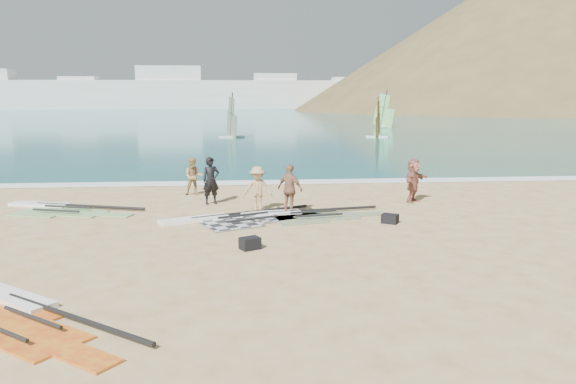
{
  "coord_description": "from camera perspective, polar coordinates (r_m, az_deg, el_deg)",
  "views": [
    {
      "loc": [
        -0.66,
        -14.76,
        4.31
      ],
      "look_at": [
        0.99,
        4.0,
        1.0
      ],
      "focal_mm": 35.0,
      "sensor_mm": 36.0,
      "label": 1
    }
  ],
  "objects": [
    {
      "name": "surf_line",
      "position": [
        27.41,
        -3.58,
        0.9
      ],
      "size": [
        300.0,
        1.2,
        0.04
      ],
      "primitive_type": "cube",
      "color": "white",
      "rests_on": "ground"
    },
    {
      "name": "gear_bag_far",
      "position": [
        19.2,
        10.32,
        -2.69
      ],
      "size": [
        0.64,
        0.59,
        0.32
      ],
      "primitive_type": "cube",
      "rotation": [
        0.0,
        0.0,
        -0.57
      ],
      "color": "black",
      "rests_on": "ground"
    },
    {
      "name": "far_town",
      "position": [
        165.45,
        -10.39,
        9.86
      ],
      "size": [
        160.0,
        8.0,
        12.0
      ],
      "color": "white",
      "rests_on": "ground"
    },
    {
      "name": "beachgoer_right",
      "position": [
        23.02,
        12.63,
        1.16
      ],
      "size": [
        1.49,
        1.55,
        1.76
      ],
      "primitive_type": "imported",
      "rotation": [
        0.0,
        0.0,
        0.82
      ],
      "color": "#A55E4F",
      "rests_on": "ground"
    },
    {
      "name": "rig_red",
      "position": [
        12.27,
        -25.37,
        -11.35
      ],
      "size": [
        4.43,
        4.35,
        0.2
      ],
      "rotation": [
        0.0,
        0.0,
        -0.67
      ],
      "color": "red",
      "rests_on": "ground"
    },
    {
      "name": "rig_grey",
      "position": [
        19.42,
        -5.87,
        -2.76
      ],
      "size": [
        5.7,
        3.64,
        0.2
      ],
      "rotation": [
        0.0,
        0.0,
        0.43
      ],
      "color": "#252527",
      "rests_on": "ground"
    },
    {
      "name": "windsurfer_left",
      "position": [
        55.84,
        -5.74,
        6.82
      ],
      "size": [
        2.55,
        2.84,
        4.49
      ],
      "rotation": [
        0.0,
        0.0,
        0.36
      ],
      "color": "white",
      "rests_on": "ground"
    },
    {
      "name": "ground",
      "position": [
        15.39,
        -2.39,
        -6.3
      ],
      "size": [
        300.0,
        300.0,
        0.0
      ],
      "primitive_type": "plane",
      "color": "#D7B37D",
      "rests_on": "ground"
    },
    {
      "name": "beachgoer_mid",
      "position": [
        20.72,
        -3.1,
        0.31
      ],
      "size": [
        1.15,
        0.75,
        1.68
      ],
      "primitive_type": "imported",
      "rotation": [
        0.0,
        0.0,
        -0.12
      ],
      "color": "tan",
      "rests_on": "ground"
    },
    {
      "name": "sea",
      "position": [
        146.83,
        -4.8,
        8.24
      ],
      "size": [
        300.0,
        240.0,
        0.06
      ],
      "primitive_type": "cube",
      "color": "#0C4955",
      "rests_on": "ground"
    },
    {
      "name": "headland_main",
      "position": [
        168.26,
        25.83,
        7.51
      ],
      "size": [
        143.0,
        143.0,
        45.0
      ],
      "primitive_type": "cone",
      "color": "brown",
      "rests_on": "ground"
    },
    {
      "name": "windsurfer_centre",
      "position": [
        56.74,
        9.11,
        6.71
      ],
      "size": [
        2.3,
        2.52,
        4.07
      ],
      "rotation": [
        0.0,
        0.0,
        -0.42
      ],
      "color": "white",
      "rests_on": "ground"
    },
    {
      "name": "rig_green",
      "position": [
        22.75,
        -22.34,
        -1.58
      ],
      "size": [
        5.45,
        3.11,
        0.2
      ],
      "rotation": [
        0.0,
        0.0,
        -0.31
      ],
      "color": "#48AE1A",
      "rests_on": "ground"
    },
    {
      "name": "rig_orange",
      "position": [
        19.98,
        1.38,
        -2.35
      ],
      "size": [
        5.21,
        2.48,
        0.2
      ],
      "rotation": [
        0.0,
        0.0,
        0.18
      ],
      "color": "#FFA224",
      "rests_on": "ground"
    },
    {
      "name": "gear_bag_near",
      "position": [
        15.82,
        -3.89,
        -5.22
      ],
      "size": [
        0.65,
        0.59,
        0.34
      ],
      "primitive_type": "cube",
      "rotation": [
        0.0,
        0.0,
        0.48
      ],
      "color": "black",
      "rests_on": "ground"
    },
    {
      "name": "beachgoer_back",
      "position": [
        20.22,
        0.21,
        0.28
      ],
      "size": [
        1.09,
        1.04,
        1.82
      ],
      "primitive_type": "imported",
      "rotation": [
        0.0,
        0.0,
        2.41
      ],
      "color": "#9A684E",
      "rests_on": "ground"
    },
    {
      "name": "windsurfer_right",
      "position": [
        73.22,
        9.7,
        7.51
      ],
      "size": [
        2.45,
        2.41,
        4.79
      ],
      "rotation": [
        0.0,
        0.0,
        0.74
      ],
      "color": "white",
      "rests_on": "ground"
    },
    {
      "name": "person_wetsuit",
      "position": [
        22.26,
        -7.83,
        1.15
      ],
      "size": [
        0.79,
        0.64,
        1.87
      ],
      "primitive_type": "imported",
      "rotation": [
        0.0,
        0.0,
        0.33
      ],
      "color": "black",
      "rests_on": "ground"
    },
    {
      "name": "beachgoer_left",
      "position": [
        24.37,
        -9.58,
        1.57
      ],
      "size": [
        0.83,
        0.67,
        1.62
      ],
      "primitive_type": "imported",
      "rotation": [
        0.0,
        0.0,
        0.07
      ],
      "color": "tan",
      "rests_on": "ground"
    }
  ]
}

